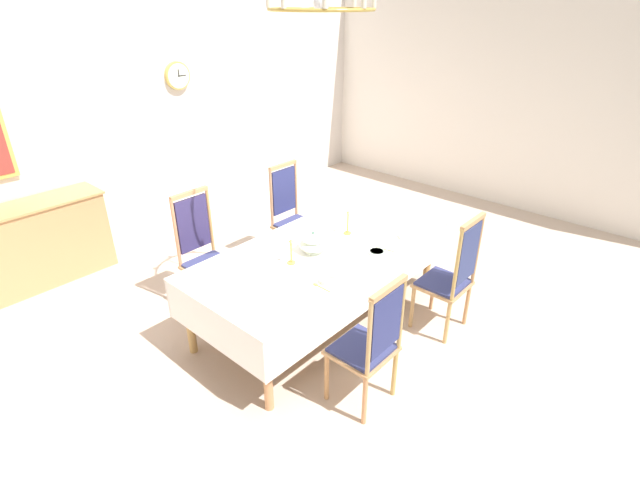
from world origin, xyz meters
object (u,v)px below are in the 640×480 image
(chair_north_b, at_px, (292,215))
(candlestick_east, at_px, (348,221))
(spoon_secondary, at_px, (381,248))
(bowl_near_left, at_px, (329,280))
(bowl_far_left, at_px, (408,236))
(dining_table, at_px, (321,255))
(chair_south_a, at_px, (370,343))
(sideboard, at_px, (38,244))
(chandelier, at_px, (321,8))
(chair_south_b, at_px, (451,275))
(bowl_near_right, at_px, (377,252))
(spoon_primary, at_px, (318,285))
(candlestick_west, at_px, (291,250))
(mounted_clock, at_px, (178,76))
(soup_tureen, at_px, (313,242))
(chair_north_a, at_px, (204,252))

(chair_north_b, xyz_separation_m, candlestick_east, (-0.24, -1.00, 0.31))
(candlestick_east, bearing_deg, spoon_secondary, -95.16)
(bowl_near_left, relative_size, bowl_far_left, 0.87)
(dining_table, distance_m, chair_south_a, 1.17)
(sideboard, bearing_deg, bowl_far_left, 124.90)
(chair_north_b, bearing_deg, chandelier, 58.04)
(spoon_secondary, bearing_deg, sideboard, 108.12)
(spoon_secondary, bearing_deg, candlestick_east, 71.96)
(chair_south_b, relative_size, bowl_near_right, 7.90)
(bowl_near_right, xyz_separation_m, spoon_primary, (-0.75, 0.04, -0.01))
(candlestick_west, xyz_separation_m, bowl_far_left, (1.08, -0.49, -0.11))
(bowl_near_left, xyz_separation_m, spoon_secondary, (0.74, 0.02, -0.02))
(chair_south_b, distance_m, mounted_clock, 4.16)
(chair_north_b, height_order, soup_tureen, chair_north_b)
(chair_north_b, distance_m, soup_tureen, 1.27)
(candlestick_east, xyz_separation_m, sideboard, (-1.90, 2.69, -0.44))
(soup_tureen, relative_size, spoon_secondary, 1.43)
(chair_north_a, bearing_deg, spoon_primary, 93.75)
(soup_tureen, xyz_separation_m, candlestick_west, (-0.28, 0.00, 0.03))
(chair_north_a, relative_size, spoon_primary, 6.67)
(soup_tureen, bearing_deg, chair_north_a, 115.89)
(dining_table, height_order, bowl_near_right, bowl_near_right)
(soup_tureen, height_order, bowl_far_left, soup_tureen)
(mounted_clock, bearing_deg, chair_south_a, -106.82)
(spoon_primary, distance_m, chandelier, 2.06)
(dining_table, distance_m, candlestick_west, 0.43)
(spoon_secondary, bearing_deg, chandelier, 116.92)
(sideboard, bearing_deg, spoon_primary, 108.23)
(candlestick_east, distance_m, chandelier, 1.87)
(bowl_far_left, bearing_deg, candlestick_east, 122.74)
(candlestick_east, bearing_deg, chair_north_a, 134.25)
(candlestick_east, distance_m, bowl_near_right, 0.48)
(chair_north_a, relative_size, bowl_near_left, 7.79)
(chair_south_a, height_order, spoon_primary, chair_south_a)
(chair_south_b, bearing_deg, chandelier, 121.95)
(bowl_far_left, xyz_separation_m, spoon_secondary, (-0.35, 0.07, -0.01))
(chair_south_a, relative_size, bowl_far_left, 6.28)
(chair_north_a, bearing_deg, spoon_secondary, 123.51)
(bowl_near_left, height_order, mounted_clock, mounted_clock)
(soup_tureen, relative_size, candlestick_east, 0.74)
(candlestick_west, bearing_deg, chair_north_b, 44.78)
(chair_north_a, xyz_separation_m, chair_north_b, (1.22, -0.00, -0.01))
(chair_south_b, distance_m, candlestick_west, 1.45)
(chair_north_a, height_order, candlestick_east, chair_north_a)
(dining_table, bearing_deg, chair_south_a, -120.71)
(chair_north_b, bearing_deg, dining_table, 58.04)
(chair_north_a, relative_size, candlestick_east, 3.49)
(candlestick_east, xyz_separation_m, spoon_primary, (-0.88, -0.41, -0.13))
(chair_north_b, bearing_deg, chair_north_a, -0.07)
(spoon_primary, xyz_separation_m, mounted_clock, (1.10, 3.34, 1.16))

